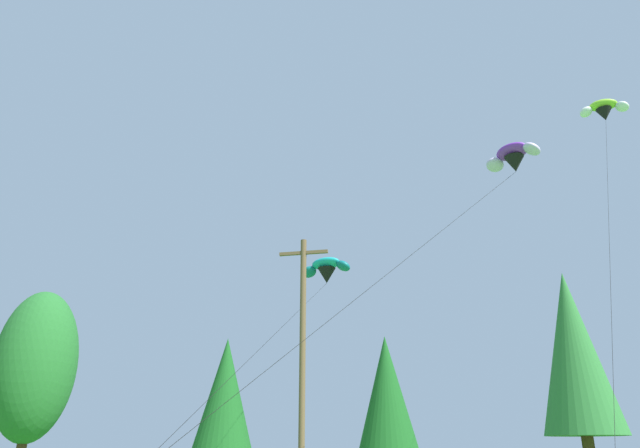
{
  "coord_description": "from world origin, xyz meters",
  "views": [
    {
      "loc": [
        2.23,
        7.5,
        2.39
      ],
      "look_at": [
        -1.47,
        25.44,
        9.47
      ],
      "focal_mm": 32.91,
      "sensor_mm": 36.0,
      "label": 1
    }
  ],
  "objects_px": {
    "utility_pole": "(302,361)",
    "parafoil_kite_far_teal": "(326,270)",
    "parafoil_kite_mid_lime_white": "(604,110)",
    "parafoil_kite_high_purple": "(513,157)"
  },
  "relations": [
    {
      "from": "parafoil_kite_mid_lime_white",
      "to": "parafoil_kite_high_purple",
      "type": "bearing_deg",
      "value": -124.17
    },
    {
      "from": "parafoil_kite_far_teal",
      "to": "utility_pole",
      "type": "bearing_deg",
      "value": -85.05
    },
    {
      "from": "parafoil_kite_high_purple",
      "to": "parafoil_kite_mid_lime_white",
      "type": "height_order",
      "value": "parafoil_kite_mid_lime_white"
    },
    {
      "from": "utility_pole",
      "to": "parafoil_kite_high_purple",
      "type": "relative_size",
      "value": 0.83
    },
    {
      "from": "utility_pole",
      "to": "parafoil_kite_far_teal",
      "type": "distance_m",
      "value": 11.69
    },
    {
      "from": "utility_pole",
      "to": "parafoil_kite_mid_lime_white",
      "type": "distance_m",
      "value": 26.77
    },
    {
      "from": "parafoil_kite_far_teal",
      "to": "parafoil_kite_mid_lime_white",
      "type": "bearing_deg",
      "value": 6.51
    },
    {
      "from": "utility_pole",
      "to": "parafoil_kite_far_teal",
      "type": "relative_size",
      "value": 0.5
    },
    {
      "from": "parafoil_kite_high_purple",
      "to": "parafoil_kite_mid_lime_white",
      "type": "relative_size",
      "value": 0.6
    },
    {
      "from": "parafoil_kite_mid_lime_white",
      "to": "parafoil_kite_far_teal",
      "type": "bearing_deg",
      "value": -173.49
    }
  ]
}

